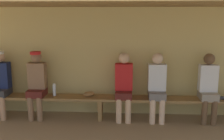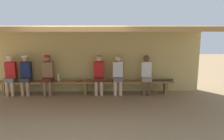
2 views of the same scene
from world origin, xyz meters
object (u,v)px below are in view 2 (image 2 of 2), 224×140
(player_with_sunglasses, at_px, (118,73))
(baseball_bat, at_px, (162,80))
(player_leftmost, at_px, (11,73))
(player_shirtless_tan, at_px, (48,73))
(bench, at_px, (86,83))
(water_bottle_green, at_px, (58,78))
(player_near_post, at_px, (26,73))
(baseball_glove_tan, at_px, (79,80))
(player_in_red, at_px, (146,73))
(player_rightmost, at_px, (99,73))

(player_with_sunglasses, relative_size, baseball_bat, 1.77)
(player_leftmost, distance_m, player_shirtless_tan, 1.25)
(bench, xyz_separation_m, water_bottle_green, (-0.92, 0.01, 0.19))
(bench, relative_size, player_near_post, 4.46)
(bench, height_order, baseball_glove_tan, baseball_glove_tan)
(player_near_post, bearing_deg, player_in_red, -0.01)
(player_with_sunglasses, distance_m, water_bottle_green, 2.03)
(player_leftmost, distance_m, water_bottle_green, 1.61)
(baseball_glove_tan, height_order, baseball_bat, baseball_glove_tan)
(player_near_post, xyz_separation_m, player_rightmost, (2.47, -0.00, -0.02))
(player_rightmost, distance_m, baseball_glove_tan, 0.73)
(player_with_sunglasses, bearing_deg, player_shirtless_tan, 179.99)
(player_leftmost, distance_m, player_in_red, 4.60)
(player_with_sunglasses, xyz_separation_m, water_bottle_green, (-2.03, 0.01, -0.15))
(water_bottle_green, bearing_deg, baseball_glove_tan, 2.44)
(player_leftmost, relative_size, baseball_glove_tan, 5.60)
(water_bottle_green, bearing_deg, player_in_red, -0.10)
(player_rightmost, distance_m, player_with_sunglasses, 0.64)
(player_in_red, distance_m, player_shirtless_tan, 3.34)
(player_near_post, distance_m, player_shirtless_tan, 0.74)
(player_near_post, distance_m, player_rightmost, 2.47)
(player_rightmost, xyz_separation_m, water_bottle_green, (-1.38, 0.01, -0.15))
(player_leftmost, xyz_separation_m, baseball_bat, (5.16, -0.00, -0.25))
(player_rightmost, xyz_separation_m, baseball_bat, (2.18, -0.00, -0.24))
(player_in_red, distance_m, player_near_post, 4.09)
(water_bottle_green, bearing_deg, player_with_sunglasses, -0.14)
(bench, bearing_deg, water_bottle_green, 179.49)
(player_rightmost, height_order, baseball_glove_tan, player_rightmost)
(baseball_bat, bearing_deg, player_in_red, 174.50)
(player_rightmost, bearing_deg, player_shirtless_tan, 179.98)
(baseball_glove_tan, bearing_deg, water_bottle_green, 139.05)
(water_bottle_green, xyz_separation_m, baseball_glove_tan, (0.69, 0.03, -0.08))
(water_bottle_green, bearing_deg, player_rightmost, -0.21)
(player_in_red, bearing_deg, water_bottle_green, 179.90)
(player_with_sunglasses, xyz_separation_m, player_shirtless_tan, (-2.37, 0.00, 0.02))
(player_in_red, bearing_deg, player_rightmost, 180.00)
(bench, xyz_separation_m, player_near_post, (-2.01, 0.00, 0.36))
(player_near_post, height_order, baseball_glove_tan, player_near_post)
(player_shirtless_tan, bearing_deg, baseball_glove_tan, 1.88)
(player_shirtless_tan, bearing_deg, player_rightmost, -0.02)
(player_in_red, height_order, player_shirtless_tan, player_shirtless_tan)
(bench, distance_m, baseball_bat, 2.64)
(player_rightmost, relative_size, player_shirtless_tan, 0.99)
(player_near_post, distance_m, water_bottle_green, 1.10)
(player_near_post, height_order, player_rightmost, player_near_post)
(player_with_sunglasses, height_order, baseball_glove_tan, player_with_sunglasses)
(player_near_post, xyz_separation_m, baseball_glove_tan, (1.78, 0.03, -0.24))
(player_shirtless_tan, xyz_separation_m, water_bottle_green, (0.35, 0.00, -0.17))
(player_shirtless_tan, bearing_deg, bench, -0.16)
(bench, distance_m, player_near_post, 2.04)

